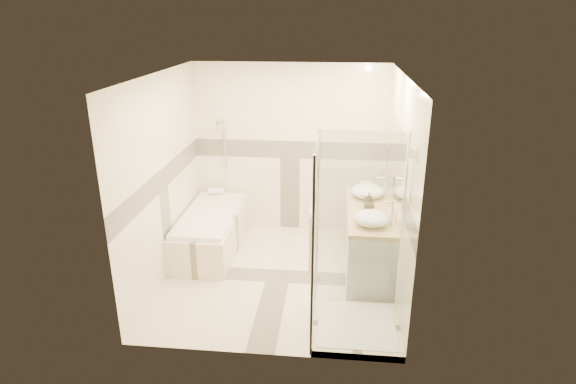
# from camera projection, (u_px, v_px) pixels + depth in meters

# --- Properties ---
(room) EXTENTS (2.82, 3.02, 2.52)m
(room) POSITION_uv_depth(u_px,v_px,m) (282.00, 182.00, 5.67)
(room) COLOR beige
(room) RESTS_ON ground
(bathtub) EXTENTS (0.75, 1.70, 0.56)m
(bathtub) POSITION_uv_depth(u_px,v_px,m) (211.00, 229.00, 6.70)
(bathtub) COLOR beige
(bathtub) RESTS_ON ground
(vanity) EXTENTS (0.58, 1.62, 0.85)m
(vanity) POSITION_uv_depth(u_px,v_px,m) (368.00, 239.00, 6.13)
(vanity) COLOR white
(vanity) RESTS_ON ground
(shower_enclosure) EXTENTS (0.96, 0.93, 2.04)m
(shower_enclosure) POSITION_uv_depth(u_px,v_px,m) (347.00, 285.00, 4.94)
(shower_enclosure) COLOR beige
(shower_enclosure) RESTS_ON ground
(vessel_sink_near) EXTENTS (0.44, 0.44, 0.17)m
(vessel_sink_near) POSITION_uv_depth(u_px,v_px,m) (367.00, 191.00, 6.32)
(vessel_sink_near) COLOR white
(vessel_sink_near) RESTS_ON vanity
(vessel_sink_far) EXTENTS (0.41, 0.41, 0.16)m
(vessel_sink_far) POSITION_uv_depth(u_px,v_px,m) (371.00, 218.00, 5.49)
(vessel_sink_far) COLOR white
(vessel_sink_far) RESTS_ON vanity
(faucet_near) EXTENTS (0.12, 0.03, 0.30)m
(faucet_near) POSITION_uv_depth(u_px,v_px,m) (384.00, 185.00, 6.27)
(faucet_near) COLOR silver
(faucet_near) RESTS_ON vanity
(faucet_far) EXTENTS (0.12, 0.03, 0.30)m
(faucet_far) POSITION_uv_depth(u_px,v_px,m) (391.00, 211.00, 5.44)
(faucet_far) COLOR silver
(faucet_far) RESTS_ON vanity
(amenity_bottle_a) EXTENTS (0.11, 0.11, 0.18)m
(amenity_bottle_a) POSITION_uv_depth(u_px,v_px,m) (369.00, 200.00, 6.01)
(amenity_bottle_a) COLOR black
(amenity_bottle_a) RESTS_ON vanity
(amenity_bottle_b) EXTENTS (0.17, 0.17, 0.17)m
(amenity_bottle_b) POSITION_uv_depth(u_px,v_px,m) (369.00, 204.00, 5.89)
(amenity_bottle_b) COLOR black
(amenity_bottle_b) RESTS_ON vanity
(folded_towels) EXTENTS (0.17, 0.26, 0.08)m
(folded_towels) POSITION_uv_depth(u_px,v_px,m) (366.00, 186.00, 6.64)
(folded_towels) COLOR white
(folded_towels) RESTS_ON vanity
(rolled_towel) EXTENTS (0.22, 0.10, 0.10)m
(rolled_towel) POSITION_uv_depth(u_px,v_px,m) (216.00, 191.00, 7.26)
(rolled_towel) COLOR white
(rolled_towel) RESTS_ON bathtub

